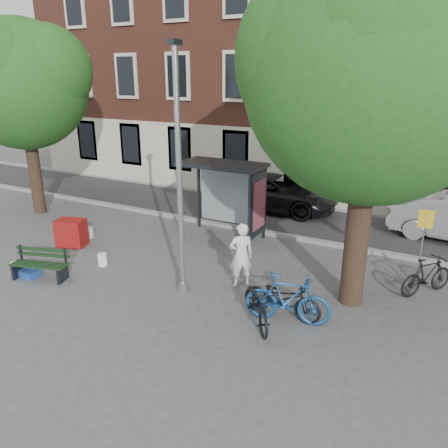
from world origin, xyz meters
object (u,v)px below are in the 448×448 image
painter (241,255)px  car_dark (274,193)px  bench (40,266)px  bus_shelter (234,184)px  bike_b (288,299)px  red_stand (71,233)px  lamppost (180,188)px  bike_a (282,298)px  notice_sign (424,230)px  bike_d (427,276)px  bike_c (258,304)px

painter → car_dark: size_ratio=0.34×
bench → painter: bearing=6.5°
bus_shelter → bike_b: (3.54, -4.24, -1.33)m
bench → bike_b: bearing=-8.1°
car_dark → red_stand: 8.23m
lamppost → bike_a: (2.74, 0.01, -2.29)m
bike_b → notice_sign: (2.41, 3.39, 0.99)m
bike_d → bench: bearing=61.3°
bike_b → red_stand: 8.01m
bike_d → red_stand: bike_d is taller
bus_shelter → bike_d: (6.20, -1.26, -1.41)m
bike_c → bike_d: bike_d is taller
bike_d → bike_b: bearing=86.4°
painter → bike_a: 1.87m
bike_b → bike_d: bearing=-53.5°
bike_b → bike_d: (2.66, 2.98, -0.08)m
painter → car_dark: bearing=-114.3°
bus_shelter → bench: (-3.28, -5.33, -1.54)m
bench → bike_c: (6.24, 0.73, 0.10)m
car_dark → painter: bearing=-167.1°
bench → bike_d: bearing=6.1°
bike_a → bike_d: size_ratio=1.12×
painter → bike_b: painter is taller
car_dark → red_stand: size_ratio=5.81×
bench → bike_d: bike_d is taller
lamppost → bench: size_ratio=3.66×
lamppost → notice_sign: (5.34, 3.25, -1.21)m
red_stand → bus_shelter: bearing=35.8°
bike_d → car_dark: bearing=-1.0°
bike_a → bike_b: 0.26m
lamppost → bike_b: 3.66m
red_stand → notice_sign: 10.66m
bench → bike_b: size_ratio=0.86×
lamppost → bench: (-3.89, -1.23, -2.41)m
bike_a → bike_c: bearing=143.1°
bench → car_dark: (3.20, 9.18, 0.35)m
bike_d → notice_sign: (-0.25, 0.41, 1.07)m
notice_sign → bike_d: bearing=-62.8°
painter → red_stand: painter is taller
notice_sign → bike_b: bearing=-129.5°
bus_shelter → notice_sign: (5.95, -0.86, -0.34)m
lamppost → notice_sign: size_ratio=2.88×
bike_a → bike_b: bike_b is taller
lamppost → bike_d: bearing=26.9°
bus_shelter → red_stand: bus_shelter is taller
bus_shelter → car_dark: 4.02m
bike_c → red_stand: 7.49m
painter → bike_d: painter is taller
bus_shelter → red_stand: bearing=-144.2°
bench → bike_b: bike_b is taller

